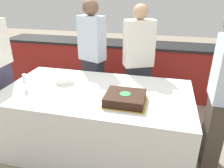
# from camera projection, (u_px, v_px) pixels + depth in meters

# --- Properties ---
(ground_plane) EXTENTS (14.00, 14.00, 0.00)m
(ground_plane) POSITION_uv_depth(u_px,v_px,m) (98.00, 145.00, 2.72)
(ground_plane) COLOR gray
(back_counter) EXTENTS (4.40, 0.58, 0.92)m
(back_counter) POSITION_uv_depth(u_px,v_px,m) (124.00, 67.00, 3.98)
(back_counter) COLOR maroon
(back_counter) RESTS_ON ground_plane
(dining_table) EXTENTS (2.08, 1.11, 0.76)m
(dining_table) POSITION_uv_depth(u_px,v_px,m) (97.00, 120.00, 2.57)
(dining_table) COLOR silver
(dining_table) RESTS_ON ground_plane
(cake) EXTENTS (0.43, 0.38, 0.09)m
(cake) POSITION_uv_depth(u_px,v_px,m) (125.00, 98.00, 2.16)
(cake) COLOR gold
(cake) RESTS_ON dining_table
(plate_stack) EXTENTS (0.22, 0.22, 0.08)m
(plate_stack) POSITION_uv_depth(u_px,v_px,m) (64.00, 79.00, 2.61)
(plate_stack) COLOR white
(plate_stack) RESTS_ON dining_table
(wine_glass) EXTENTS (0.07, 0.07, 0.18)m
(wine_glass) POSITION_uv_depth(u_px,v_px,m) (25.00, 80.00, 2.40)
(wine_glass) COLOR white
(wine_glass) RESTS_ON dining_table
(side_plate_near_cake) EXTENTS (0.22, 0.22, 0.00)m
(side_plate_near_cake) POSITION_uv_depth(u_px,v_px,m) (135.00, 88.00, 2.46)
(side_plate_near_cake) COLOR white
(side_plate_near_cake) RESTS_ON dining_table
(person_cutting_cake) EXTENTS (0.44, 0.34, 1.62)m
(person_cutting_cake) POSITION_uv_depth(u_px,v_px,m) (138.00, 64.00, 2.99)
(person_cutting_cake) COLOR #282833
(person_cutting_cake) RESTS_ON ground_plane
(person_seated_right) EXTENTS (0.22, 0.34, 1.64)m
(person_seated_right) POSITION_uv_depth(u_px,v_px,m) (221.00, 94.00, 2.10)
(person_seated_right) COLOR #4C4238
(person_seated_right) RESTS_ON ground_plane
(person_standing_back) EXTENTS (0.40, 0.32, 1.67)m
(person_standing_back) POSITION_uv_depth(u_px,v_px,m) (92.00, 58.00, 3.11)
(person_standing_back) COLOR #282833
(person_standing_back) RESTS_ON ground_plane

